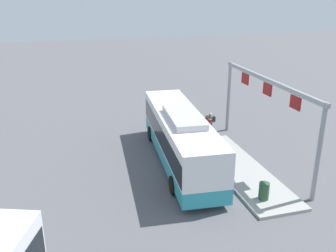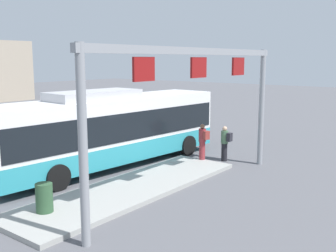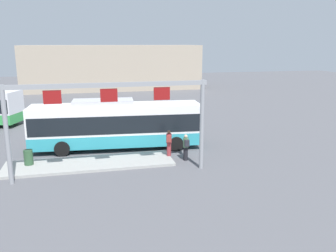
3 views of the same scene
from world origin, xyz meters
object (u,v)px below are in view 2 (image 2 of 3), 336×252
object	(u,v)px
trash_bin	(44,198)
bus_main	(111,127)
person_boarding	(203,141)
person_waiting_near	(225,143)

from	to	relation	value
trash_bin	bus_main	bearing A→B (deg)	25.99
person_boarding	trash_bin	distance (m)	8.50
person_waiting_near	bus_main	bearing A→B (deg)	47.69
bus_main	person_boarding	world-z (taller)	bus_main
bus_main	person_boarding	size ratio (longest dim) A/B	7.02
trash_bin	person_boarding	bearing A→B (deg)	-1.89
person_boarding	trash_bin	world-z (taller)	person_boarding
bus_main	trash_bin	size ratio (longest dim) A/B	13.03
person_boarding	trash_bin	size ratio (longest dim) A/B	1.86
person_boarding	trash_bin	bearing A→B (deg)	101.79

